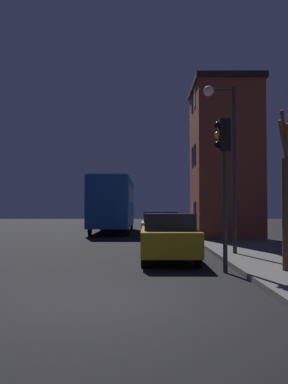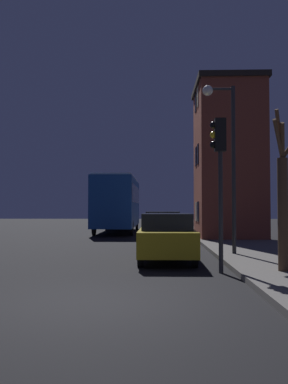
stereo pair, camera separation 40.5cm
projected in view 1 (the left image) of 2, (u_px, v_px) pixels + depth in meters
name	position (u px, v px, depth m)	size (l,w,h in m)	color
ground_plane	(106.00, 302.00, 7.93)	(120.00, 120.00, 0.00)	black
brick_building	(224.00, 160.00, 24.15)	(3.69, 4.99, 8.63)	brown
streetlamp	(226.00, 143.00, 15.24)	(1.16, 0.37, 5.98)	#28282B
traffic_light	(223.00, 162.00, 11.66)	(0.43, 0.24, 4.20)	#28282B
bare_tree	(288.00, 198.00, 10.98)	(1.39, 0.84, 4.17)	#473323
bus	(113.00, 200.00, 30.45)	(2.61, 10.29, 3.87)	#194793
car_near_lane	(168.00, 236.00, 14.13)	(1.78, 4.67, 1.57)	olive
car_mid_lane	(160.00, 226.00, 21.94)	(1.89, 4.02, 1.57)	#B7BABF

